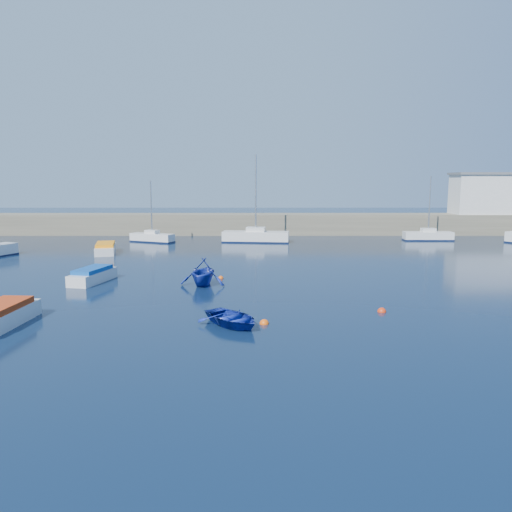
{
  "coord_description": "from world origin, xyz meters",
  "views": [
    {
      "loc": [
        -0.68,
        -18.48,
        6.86
      ],
      "look_at": [
        -0.58,
        16.28,
        1.6
      ],
      "focal_mm": 35.0,
      "sensor_mm": 36.0,
      "label": 1
    }
  ],
  "objects_px": {
    "sailboat_7": "(428,236)",
    "sailboat_5": "(152,237)",
    "motorboat_2": "(105,248)",
    "dinghy_center": "(232,318)",
    "harbor_office": "(493,194)",
    "motorboat_1": "(93,275)",
    "dinghy_left": "(203,272)",
    "sailboat_6": "(256,236)"
  },
  "relations": [
    {
      "from": "sailboat_7",
      "to": "sailboat_5",
      "type": "bearing_deg",
      "value": 93.66
    },
    {
      "from": "sailboat_7",
      "to": "motorboat_2",
      "type": "height_order",
      "value": "sailboat_7"
    },
    {
      "from": "dinghy_center",
      "to": "harbor_office",
      "type": "bearing_deg",
      "value": 13.93
    },
    {
      "from": "harbor_office",
      "to": "sailboat_5",
      "type": "relative_size",
      "value": 1.46
    },
    {
      "from": "motorboat_1",
      "to": "dinghy_left",
      "type": "bearing_deg",
      "value": 5.23
    },
    {
      "from": "harbor_office",
      "to": "dinghy_center",
      "type": "distance_m",
      "value": 52.38
    },
    {
      "from": "dinghy_center",
      "to": "dinghy_left",
      "type": "bearing_deg",
      "value": 65.53
    },
    {
      "from": "dinghy_center",
      "to": "motorboat_2",
      "type": "bearing_deg",
      "value": 80.1
    },
    {
      "from": "sailboat_6",
      "to": "motorboat_2",
      "type": "bearing_deg",
      "value": 127.63
    },
    {
      "from": "sailboat_6",
      "to": "motorboat_1",
      "type": "distance_m",
      "value": 25.04
    },
    {
      "from": "sailboat_5",
      "to": "dinghy_left",
      "type": "bearing_deg",
      "value": -137.65
    },
    {
      "from": "sailboat_5",
      "to": "dinghy_left",
      "type": "xyz_separation_m",
      "value": [
        8.14,
        -23.5,
        0.36
      ]
    },
    {
      "from": "harbor_office",
      "to": "sailboat_6",
      "type": "bearing_deg",
      "value": -164.19
    },
    {
      "from": "motorboat_2",
      "to": "sailboat_7",
      "type": "bearing_deg",
      "value": 3.28
    },
    {
      "from": "sailboat_5",
      "to": "sailboat_7",
      "type": "xyz_separation_m",
      "value": [
        31.66,
        1.49,
        0.02
      ]
    },
    {
      "from": "motorboat_2",
      "to": "sailboat_6",
      "type": "bearing_deg",
      "value": 17.79
    },
    {
      "from": "motorboat_1",
      "to": "sailboat_5",
      "type": "bearing_deg",
      "value": 104.26
    },
    {
      "from": "sailboat_5",
      "to": "motorboat_2",
      "type": "distance_m",
      "value": 9.12
    },
    {
      "from": "motorboat_1",
      "to": "motorboat_2",
      "type": "height_order",
      "value": "motorboat_1"
    },
    {
      "from": "motorboat_1",
      "to": "sailboat_6",
      "type": "bearing_deg",
      "value": 76.46
    },
    {
      "from": "dinghy_center",
      "to": "dinghy_left",
      "type": "distance_m",
      "value": 9.6
    },
    {
      "from": "sailboat_6",
      "to": "dinghy_left",
      "type": "relative_size",
      "value": 2.85
    },
    {
      "from": "sailboat_7",
      "to": "motorboat_1",
      "type": "xyz_separation_m",
      "value": [
        -31.15,
        -23.95,
        -0.09
      ]
    },
    {
      "from": "sailboat_7",
      "to": "dinghy_center",
      "type": "distance_m",
      "value": 40.3
    },
    {
      "from": "harbor_office",
      "to": "dinghy_center",
      "type": "xyz_separation_m",
      "value": [
        -31.75,
        -41.39,
        -4.74
      ]
    },
    {
      "from": "sailboat_7",
      "to": "motorboat_2",
      "type": "xyz_separation_m",
      "value": [
        -34.35,
        -10.2,
        -0.1
      ]
    },
    {
      "from": "dinghy_left",
      "to": "harbor_office",
      "type": "bearing_deg",
      "value": 50.82
    },
    {
      "from": "harbor_office",
      "to": "motorboat_1",
      "type": "bearing_deg",
      "value": -143.34
    },
    {
      "from": "sailboat_6",
      "to": "dinghy_left",
      "type": "xyz_separation_m",
      "value": [
        -3.54,
        -23.44,
        0.23
      ]
    },
    {
      "from": "motorboat_1",
      "to": "dinghy_left",
      "type": "xyz_separation_m",
      "value": [
        7.63,
        -1.04,
        0.42
      ]
    },
    {
      "from": "sailboat_5",
      "to": "dinghy_center",
      "type": "bearing_deg",
      "value": -139.04
    },
    {
      "from": "dinghy_left",
      "to": "motorboat_1",
      "type": "bearing_deg",
      "value": 179.82
    },
    {
      "from": "sailboat_5",
      "to": "sailboat_6",
      "type": "relative_size",
      "value": 0.71
    },
    {
      "from": "harbor_office",
      "to": "motorboat_1",
      "type": "xyz_separation_m",
      "value": [
        -41.72,
        -31.06,
        -4.62
      ]
    },
    {
      "from": "sailboat_6",
      "to": "sailboat_7",
      "type": "height_order",
      "value": "sailboat_6"
    },
    {
      "from": "sailboat_6",
      "to": "sailboat_7",
      "type": "bearing_deg",
      "value": -79.0
    },
    {
      "from": "harbor_office",
      "to": "dinghy_center",
      "type": "bearing_deg",
      "value": -127.49
    },
    {
      "from": "sailboat_5",
      "to": "sailboat_7",
      "type": "relative_size",
      "value": 0.93
    },
    {
      "from": "harbor_office",
      "to": "motorboat_2",
      "type": "bearing_deg",
      "value": -158.93
    },
    {
      "from": "sailboat_6",
      "to": "harbor_office",
      "type": "bearing_deg",
      "value": -67.61
    },
    {
      "from": "harbor_office",
      "to": "motorboat_1",
      "type": "distance_m",
      "value": 52.22
    },
    {
      "from": "sailboat_5",
      "to": "motorboat_1",
      "type": "bearing_deg",
      "value": -155.47
    }
  ]
}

